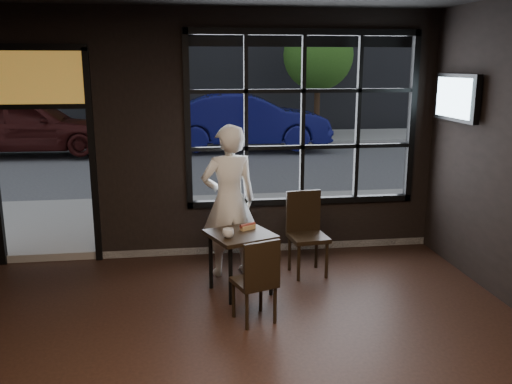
{
  "coord_description": "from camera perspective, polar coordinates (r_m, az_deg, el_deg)",
  "views": [
    {
      "loc": [
        -0.39,
        -3.46,
        2.49
      ],
      "look_at": [
        0.4,
        2.2,
        1.15
      ],
      "focal_mm": 38.0,
      "sensor_mm": 36.0,
      "label": 1
    }
  ],
  "objects": [
    {
      "name": "window_frame",
      "position": [
        7.17,
        4.95,
        7.63
      ],
      "size": [
        3.06,
        0.12,
        2.28
      ],
      "primitive_type": "cube",
      "color": "black",
      "rests_on": "ground"
    },
    {
      "name": "stained_transom",
      "position": [
        7.17,
        -22.17,
        11.13
      ],
      "size": [
        1.2,
        0.06,
        0.7
      ],
      "primitive_type": "cube",
      "color": "orange",
      "rests_on": "ground"
    },
    {
      "name": "street_asphalt",
      "position": [
        27.58,
        -7.15,
        7.9
      ],
      "size": [
        60.0,
        41.0,
        0.04
      ],
      "primitive_type": "cube",
      "color": "#545456",
      "rests_on": "ground"
    },
    {
      "name": "cafe_table",
      "position": [
        6.09,
        -1.64,
        -7.4
      ],
      "size": [
        0.83,
        0.83,
        0.7
      ],
      "primitive_type": "cube",
      "rotation": [
        0.0,
        0.0,
        0.37
      ],
      "color": "black",
      "rests_on": "floor"
    },
    {
      "name": "chair_near",
      "position": [
        5.4,
        -0.21,
        -9.16
      ],
      "size": [
        0.48,
        0.48,
        0.87
      ],
      "primitive_type": "cube",
      "rotation": [
        0.0,
        0.0,
        3.47
      ],
      "color": "black",
      "rests_on": "floor"
    },
    {
      "name": "chair_window",
      "position": [
        6.56,
        5.52,
        -4.5
      ],
      "size": [
        0.48,
        0.48,
        1.0
      ],
      "primitive_type": "cube",
      "rotation": [
        0.0,
        0.0,
        0.11
      ],
      "color": "black",
      "rests_on": "floor"
    },
    {
      "name": "man",
      "position": [
        6.46,
        -2.86,
        -0.94
      ],
      "size": [
        0.74,
        0.55,
        1.83
      ],
      "primitive_type": "imported",
      "rotation": [
        0.0,
        0.0,
        3.32
      ],
      "color": "silver",
      "rests_on": "floor"
    },
    {
      "name": "hotdog",
      "position": [
        6.09,
        -0.88,
        -3.68
      ],
      "size": [
        0.21,
        0.17,
        0.06
      ],
      "primitive_type": null,
      "rotation": [
        0.0,
        0.0,
        0.54
      ],
      "color": "tan",
      "rests_on": "cafe_table"
    },
    {
      "name": "cup",
      "position": [
        5.81,
        -2.93,
        -4.35
      ],
      "size": [
        0.17,
        0.17,
        0.1
      ],
      "primitive_type": "imported",
      "rotation": [
        0.0,
        0.0,
        0.7
      ],
      "color": "silver",
      "rests_on": "cafe_table"
    },
    {
      "name": "tv",
      "position": [
        7.06,
        20.4,
        9.3
      ],
      "size": [
        0.11,
        0.96,
        0.56
      ],
      "primitive_type": "cube",
      "color": "black",
      "rests_on": "wall_right"
    },
    {
      "name": "navy_car",
      "position": [
        16.01,
        -1.02,
        7.51
      ],
      "size": [
        4.94,
        1.98,
        1.6
      ],
      "primitive_type": "imported",
      "rotation": [
        0.0,
        0.0,
        1.51
      ],
      "color": "#0E1050",
      "rests_on": "street_asphalt"
    },
    {
      "name": "maroon_car",
      "position": [
        16.27,
        -22.57,
        6.46
      ],
      "size": [
        4.52,
        1.97,
        1.52
      ],
      "primitive_type": "imported",
      "rotation": [
        0.0,
        0.0,
        1.53
      ],
      "color": "black",
      "rests_on": "street_asphalt"
    },
    {
      "name": "tree_left",
      "position": [
        19.09,
        -14.96,
        14.04
      ],
      "size": [
        2.42,
        2.42,
        4.13
      ],
      "color": "#332114",
      "rests_on": "street_asphalt"
    },
    {
      "name": "tree_right",
      "position": [
        18.66,
        6.56,
        14.08
      ],
      "size": [
        2.33,
        2.33,
        3.97
      ],
      "color": "#332114",
      "rests_on": "street_asphalt"
    }
  ]
}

